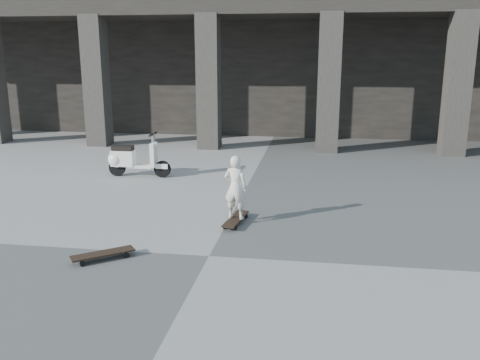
# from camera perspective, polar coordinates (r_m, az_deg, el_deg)

# --- Properties ---
(ground) EXTENTS (90.00, 90.00, 0.00)m
(ground) POSITION_cam_1_polar(r_m,az_deg,el_deg) (7.45, -3.49, -8.52)
(ground) COLOR #4D4D4B
(ground) RESTS_ON ground
(colonnade) EXTENTS (28.00, 8.82, 6.00)m
(colonnade) POSITION_cam_1_polar(r_m,az_deg,el_deg) (20.54, 4.63, 14.47)
(colonnade) COLOR black
(colonnade) RESTS_ON ground
(longboard) EXTENTS (0.35, 0.97, 0.09)m
(longboard) POSITION_cam_1_polar(r_m,az_deg,el_deg) (8.78, -0.49, -4.43)
(longboard) COLOR black
(longboard) RESTS_ON ground
(skateboard_spare) EXTENTS (0.84, 0.72, 0.11)m
(skateboard_spare) POSITION_cam_1_polar(r_m,az_deg,el_deg) (7.54, -15.13, -8.05)
(skateboard_spare) COLOR black
(skateboard_spare) RESTS_ON ground
(child) EXTENTS (0.44, 0.33, 1.10)m
(child) POSITION_cam_1_polar(r_m,az_deg,el_deg) (8.61, -0.50, -0.82)
(child) COLOR silver
(child) RESTS_ON longboard
(scooter) EXTENTS (1.52, 0.49, 1.06)m
(scooter) POSITION_cam_1_polar(r_m,az_deg,el_deg) (12.35, -12.41, 2.32)
(scooter) COLOR black
(scooter) RESTS_ON ground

